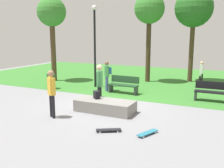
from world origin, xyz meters
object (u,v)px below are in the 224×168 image
Objects in this scene: concrete_ledge at (105,106)px; backpack_on_ledge at (97,95)px; skater_performing_trick at (52,90)px; park_bench_far_right at (213,91)px; trash_bin at (51,81)px; tree_tall_oak at (149,11)px; pedestrian_with_backpack at (107,73)px; park_bench_far_left at (124,84)px; skater_watching at (99,82)px; skateboard_spare at (148,133)px; lamp_post at (95,39)px; tree_slender_maple at (194,9)px; cyclist_on_bicycle at (201,75)px; skateboard_by_ledge at (109,130)px; tree_broad_elm at (52,14)px.

backpack_on_ledge is at bearing 165.34° from concrete_ledge.
concrete_ledge is 2.23m from skater_performing_trick.
park_bench_far_right is 8.65m from trash_bin.
tree_tall_oak is at bearing 47.22° from trash_bin.
pedestrian_with_backpack reaches higher than backpack_on_ledge.
tree_tall_oak is at bearing 89.05° from park_bench_far_left.
skater_watching is at bearing -25.75° from trash_bin.
skateboard_spare is 6.51m from pedestrian_with_backpack.
skater_watching is 5.32m from park_bench_far_right.
tree_tall_oak is 4.19m from lamp_post.
tree_slender_maple reaches higher than pedestrian_with_backpack.
backpack_on_ledge is 0.18× the size of skater_performing_trick.
pedestrian_with_backpack is (-1.12, -3.73, -3.57)m from tree_tall_oak.
lamp_post reaches higher than cyclist_on_bicycle.
skateboard_by_ledge is 0.14× the size of tree_broad_elm.
skateboard_by_ledge is at bearing -115.92° from park_bench_far_right.
lamp_post is at bearing 149.93° from pedestrian_with_backpack.
backpack_on_ledge reaches higher than concrete_ledge.
skater_performing_trick reaches higher than park_bench_far_right.
skateboard_spare is 0.50× the size of pedestrian_with_backpack.
backpack_on_ledge is 0.63m from skater_watching.
concrete_ledge is at bearing -79.57° from park_bench_far_left.
skateboard_by_ledge is 0.91× the size of trash_bin.
concrete_ledge is 8.99m from tree_broad_elm.
skateboard_spare is 0.50× the size of park_bench_far_left.
pedestrian_with_backpack is (-2.77, 5.39, 0.92)m from skateboard_by_ledge.
pedestrian_with_backpack is (1.13, -0.65, -1.84)m from lamp_post.
pedestrian_with_backpack is (4.68, -1.32, -3.37)m from tree_broad_elm.
tree_slender_maple reaches higher than skater_performing_trick.
skater_performing_trick is at bearing -99.71° from park_bench_far_left.
skateboard_by_ledge is at bearing -79.76° from tree_tall_oak.
park_bench_far_left is at bearing -20.10° from lamp_post.
skater_performing_trick is at bearing -114.02° from skater_watching.
tree_broad_elm reaches higher than skater_performing_trick.
tree_slender_maple is (3.42, 9.96, 3.59)m from skater_performing_trick.
skateboard_by_ledge is (1.54, -1.99, -0.57)m from backpack_on_ledge.
skater_watching is 2.23× the size of skateboard_spare.
tree_broad_elm is (-5.91, 4.72, 3.72)m from backpack_on_ledge.
skateboard_by_ledge is 0.49× the size of park_bench_far_left.
park_bench_far_left is (-0.17, 3.25, -0.15)m from backpack_on_ledge.
trash_bin is (-4.28, -4.62, -4.12)m from tree_tall_oak.
lamp_post is 5.41× the size of trash_bin.
tree_broad_elm is 3.33× the size of pedestrian_with_backpack.
park_bench_far_right is at bearing -69.84° from tree_slender_maple.
lamp_post is 6.76m from cyclist_on_bicycle.
park_bench_far_right is (4.38, 0.25, 0.00)m from park_bench_far_left.
skater_performing_trick is at bearing -95.85° from tree_tall_oak.
skater_performing_trick reaches higher than skateboard_by_ledge.
skater_watching is (0.91, 2.03, 0.03)m from skater_performing_trick.
lamp_post reaches higher than skateboard_spare.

